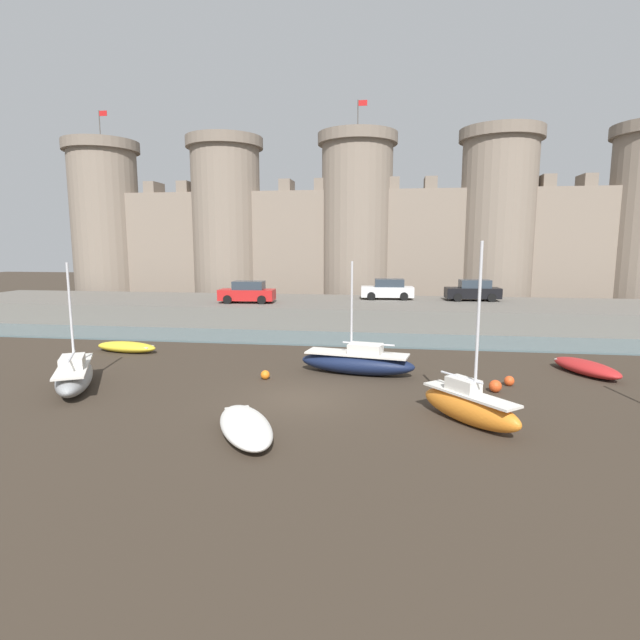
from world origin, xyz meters
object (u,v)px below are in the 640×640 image
Objects in this scene: mooring_buoy_mid_mud at (509,381)px; mooring_buoy_near_channel at (265,375)px; sailboat_midflat_centre at (357,362)px; car_quay_west at (473,291)px; rowboat_near_channel_left at (245,426)px; rowboat_near_channel_right at (127,347)px; sailboat_foreground_right at (469,405)px; mooring_buoy_off_centre at (495,386)px; sailboat_midflat_right at (74,375)px; car_quay_centre_west at (388,289)px; car_quay_centre_east at (247,292)px; rowboat_midflat_left at (586,367)px.

mooring_buoy_near_channel is (-10.49, -0.48, -0.01)m from mooring_buoy_mid_mud.
sailboat_midflat_centre reaches higher than car_quay_west.
rowboat_near_channel_right is at bearing 132.77° from rowboat_near_channel_left.
car_quay_west is (3.61, 23.29, 1.75)m from sailboat_foreground_right.
mooring_buoy_mid_mud is at bearing -93.83° from car_quay_west.
mooring_buoy_off_centre is (5.74, -2.07, -0.34)m from sailboat_midflat_centre.
sailboat_midflat_right reaches higher than car_quay_west.
sailboat_midflat_right is 7.86m from mooring_buoy_near_channel.
rowboat_near_channel_left is 25.88m from car_quay_centre_west.
car_quay_west is (10.68, 25.40, 2.06)m from rowboat_near_channel_left.
mooring_buoy_off_centre is at bearing -76.85° from car_quay_centre_west.
sailboat_midflat_right is at bearing -170.18° from mooring_buoy_mid_mud.
mooring_buoy_near_channel is at bearing 176.64° from mooring_buoy_off_centre.
sailboat_midflat_right is at bearing -131.65° from car_quay_west.
sailboat_foreground_right is (17.14, -8.79, 0.32)m from rowboat_near_channel_right.
sailboat_foreground_right is at bearing -55.59° from car_quay_centre_east.
car_quay_centre_east is at bearing 124.41° from sailboat_foreground_right.
rowboat_near_channel_right is 11.48m from car_quay_centre_east.
mooring_buoy_off_centre is 0.12× the size of car_quay_centre_west.
rowboat_midflat_left is 0.93× the size of car_quay_west.
car_quay_centre_east is at bearing 82.82° from sailboat_midflat_right.
sailboat_foreground_right is 1.44× the size of car_quay_centre_west.
rowboat_near_channel_right is at bearing -145.06° from car_quay_west.
rowboat_near_channel_right is 19.40m from mooring_buoy_off_centre.
rowboat_near_channel_right is at bearing 154.12° from mooring_buoy_near_channel.
sailboat_midflat_right is at bearing 155.20° from rowboat_near_channel_left.
car_quay_centre_east is (3.85, 10.61, 2.07)m from rowboat_near_channel_right.
mooring_buoy_near_channel is 19.76m from car_quay_centre_west.
car_quay_west reaches higher than rowboat_near_channel_right.
sailboat_midflat_centre is 13.63× the size of mooring_buoy_near_channel.
sailboat_foreground_right is 23.59m from car_quay_centre_east.
sailboat_midflat_centre is 1.32× the size of rowboat_near_channel_left.
mooring_buoy_near_channel is at bearing -159.33° from sailboat_midflat_centre.
mooring_buoy_near_channel is at bearing -121.83° from car_quay_west.
car_quay_centre_east is 1.00× the size of car_quay_west.
car_quay_west is (16.91, 3.89, 0.00)m from car_quay_centre_east.
mooring_buoy_off_centre is at bearing 6.81° from sailboat_midflat_right.
rowboat_near_channel_left is at bearing -144.73° from rowboat_midflat_left.
rowboat_near_channel_left is (-2.93, -8.02, -0.27)m from sailboat_midflat_centre.
mooring_buoy_mid_mud is 0.84× the size of mooring_buoy_off_centre.
sailboat_foreground_right reaches higher than mooring_buoy_off_centre.
sailboat_foreground_right reaches higher than car_quay_centre_west.
sailboat_midflat_right is at bearing -97.18° from car_quay_centre_east.
car_quay_west is at bearing 81.18° from sailboat_foreground_right.
sailboat_midflat_centre is 6.60m from mooring_buoy_mid_mud.
sailboat_midflat_right is at bearing -120.22° from car_quay_centre_west.
mooring_buoy_off_centre is (18.75, -4.96, -0.06)m from rowboat_near_channel_right.
car_quay_centre_east is at bearing 148.39° from rowboat_midflat_left.
rowboat_midflat_left is at bearing 36.76° from mooring_buoy_off_centre.
rowboat_near_channel_right is 7.43× the size of mooring_buoy_off_centre.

